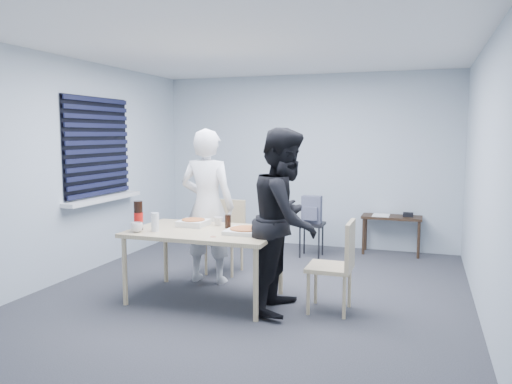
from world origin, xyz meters
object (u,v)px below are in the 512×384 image
(person_black, at_px, (285,220))
(soda_bottle, at_px, (138,216))
(person_white, at_px, (207,206))
(mug_b, at_px, (218,221))
(side_table, at_px, (392,222))
(mug_a, at_px, (137,227))
(backpack, at_px, (312,210))
(stool, at_px, (311,231))
(chair_far, at_px, (227,231))
(dining_table, at_px, (205,236))
(chair_right, at_px, (339,260))

(person_black, relative_size, soda_bottle, 5.94)
(person_white, xyz_separation_m, mug_b, (0.26, -0.31, -0.11))
(person_black, height_order, side_table, person_black)
(mug_a, bearing_deg, side_table, 52.24)
(backpack, bearing_deg, person_white, -120.78)
(person_black, bearing_deg, stool, 5.55)
(soda_bottle, bearing_deg, person_black, 7.30)
(person_white, relative_size, person_black, 1.00)
(stool, bearing_deg, chair_far, -128.69)
(mug_b, bearing_deg, stool, 71.63)
(mug_a, relative_size, mug_b, 1.23)
(mug_b, relative_size, soda_bottle, 0.34)
(person_black, bearing_deg, chair_far, 44.01)
(chair_far, height_order, soda_bottle, soda_bottle)
(dining_table, relative_size, backpack, 3.98)
(person_white, distance_m, stool, 1.86)
(person_white, relative_size, soda_bottle, 5.94)
(chair_right, height_order, mug_a, chair_right)
(backpack, distance_m, mug_a, 2.75)
(stool, xyz_separation_m, mug_a, (-1.25, -2.46, 0.41))
(person_black, bearing_deg, chair_right, -80.94)
(mug_b, bearing_deg, soda_bottle, -144.62)
(soda_bottle, bearing_deg, side_table, 50.56)
(backpack, xyz_separation_m, soda_bottle, (-1.30, -2.33, 0.21))
(person_black, distance_m, side_table, 2.82)
(chair_right, bearing_deg, dining_table, -177.09)
(chair_right, height_order, backpack, chair_right)
(backpack, height_order, soda_bottle, soda_bottle)
(chair_right, relative_size, backpack, 2.36)
(side_table, height_order, backpack, backpack)
(chair_far, height_order, chair_right, same)
(chair_far, distance_m, mug_b, 0.88)
(person_black, bearing_deg, soda_bottle, 97.30)
(chair_right, distance_m, person_black, 0.64)
(side_table, xyz_separation_m, backpack, (-1.05, -0.52, 0.19))
(soda_bottle, bearing_deg, backpack, 60.92)
(person_black, height_order, backpack, person_black)
(chair_far, bearing_deg, side_table, 39.56)
(person_white, height_order, person_black, same)
(backpack, bearing_deg, person_black, -85.37)
(mug_a, xyz_separation_m, soda_bottle, (-0.05, 0.11, 0.10))
(chair_far, bearing_deg, dining_table, -79.52)
(chair_right, bearing_deg, chair_far, 147.12)
(chair_far, bearing_deg, backpack, 51.00)
(backpack, bearing_deg, chair_right, -71.71)
(mug_a, distance_m, mug_b, 0.87)
(dining_table, bearing_deg, soda_bottle, -162.51)
(mug_a, relative_size, soda_bottle, 0.41)
(person_white, distance_m, backpack, 1.79)
(chair_right, height_order, soda_bottle, soda_bottle)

